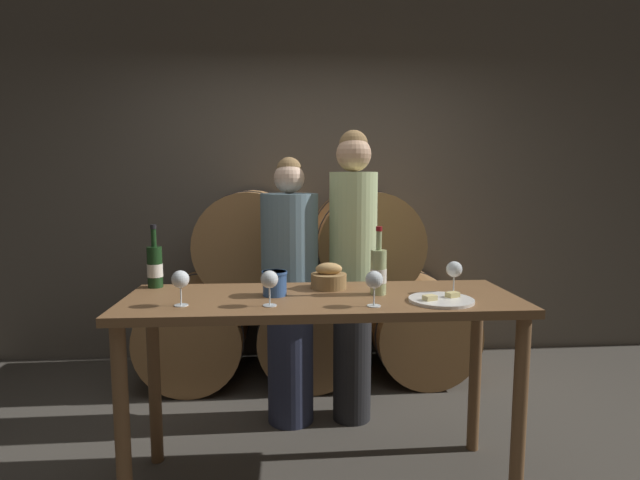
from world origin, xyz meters
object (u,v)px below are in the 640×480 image
object	(u,v)px
blue_crock	(275,282)
wine_bottle_white	(378,271)
cheese_plate	(441,300)
person_left	(290,291)
wine_glass_center	(374,281)
person_right	(353,271)
wine_bottle_red	(155,266)
bread_basket	(329,278)
wine_glass_left	(269,280)
wine_glass_right	(454,270)
wine_glass_far_left	(180,280)
tasting_table	(322,324)

from	to	relation	value
blue_crock	wine_bottle_white	bearing A→B (deg)	-0.92
wine_bottle_white	cheese_plate	world-z (taller)	wine_bottle_white
person_left	wine_bottle_white	xyz separation A→B (m)	(0.42, -0.64, 0.23)
person_left	wine_glass_center	size ratio (longest dim) A/B	10.39
person_right	wine_bottle_red	xyz separation A→B (m)	(-1.07, -0.41, 0.11)
wine_bottle_red	bread_basket	bearing A→B (deg)	-5.47
wine_bottle_red	cheese_plate	bearing A→B (deg)	-16.24
cheese_plate	wine_bottle_red	bearing A→B (deg)	163.76
person_left	wine_glass_left	xyz separation A→B (m)	(-0.09, -0.83, 0.24)
wine_glass_right	wine_glass_far_left	bearing A→B (deg)	-173.00
blue_crock	wine_glass_far_left	size ratio (longest dim) A/B	0.77
blue_crock	wine_glass_center	size ratio (longest dim) A/B	0.77
tasting_table	blue_crock	bearing A→B (deg)	172.93
wine_glass_left	wine_glass_right	distance (m)	0.90
cheese_plate	wine_glass_far_left	bearing A→B (deg)	179.71
bread_basket	cheese_plate	bearing A→B (deg)	-32.98
wine_glass_right	wine_bottle_white	bearing A→B (deg)	179.75
wine_bottle_red	wine_glass_left	bearing A→B (deg)	-35.31
wine_glass_far_left	wine_glass_center	distance (m)	0.84
person_left	cheese_plate	distance (m)	1.06
wine_glass_far_left	wine_glass_right	world-z (taller)	same
wine_bottle_red	blue_crock	world-z (taller)	wine_bottle_red
wine_glass_right	wine_glass_left	bearing A→B (deg)	-168.16
wine_bottle_red	wine_glass_far_left	world-z (taller)	wine_bottle_red
person_right	tasting_table	bearing A→B (deg)	-109.57
bread_basket	wine_glass_left	size ratio (longest dim) A/B	1.15
blue_crock	cheese_plate	bearing A→B (deg)	-12.81
tasting_table	wine_bottle_red	size ratio (longest dim) A/B	5.73
person_left	wine_glass_center	distance (m)	0.97
wine_glass_left	wine_glass_right	bearing A→B (deg)	11.84
wine_bottle_red	wine_glass_right	size ratio (longest dim) A/B	2.06
blue_crock	wine_glass_left	distance (m)	0.20
wine_glass_far_left	wine_glass_left	size ratio (longest dim) A/B	1.00
wine_bottle_white	wine_glass_left	xyz separation A→B (m)	(-0.51, -0.19, 0.00)
wine_glass_left	bread_basket	bearing A→B (deg)	49.46
person_left	bread_basket	size ratio (longest dim) A/B	9.03
wine_bottle_red	wine_glass_far_left	bearing A→B (deg)	-62.00
person_right	wine_bottle_white	world-z (taller)	person_right
wine_bottle_red	wine_bottle_white	size ratio (longest dim) A/B	0.98
person_left	wine_bottle_red	bearing A→B (deg)	-149.03
bread_basket	cheese_plate	xyz separation A→B (m)	(0.48, -0.31, -0.04)
wine_glass_center	wine_glass_right	xyz separation A→B (m)	(0.43, 0.22, 0.00)
person_right	cheese_plate	world-z (taller)	person_right
wine_bottle_white	wine_bottle_red	bearing A→B (deg)	168.05
wine_bottle_white	wine_glass_right	size ratio (longest dim) A/B	2.09
bread_basket	wine_glass_right	distance (m)	0.61
wine_bottle_white	bread_basket	size ratio (longest dim) A/B	1.82
tasting_table	wine_bottle_white	distance (m)	0.36
person_left	person_right	bearing A→B (deg)	0.04
person_left	bread_basket	bearing A→B (deg)	-68.87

